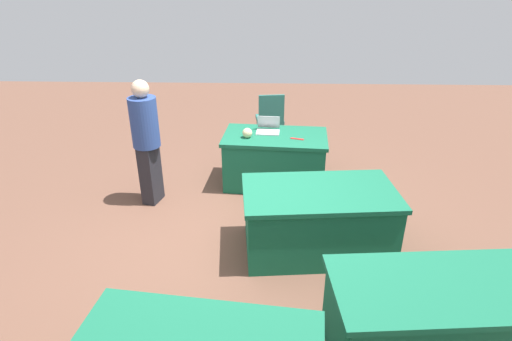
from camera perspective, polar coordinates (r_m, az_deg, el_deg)
ground_plane at (r=4.82m, az=-1.75°, el=-9.49°), size 14.40×14.40×0.00m
table_foreground at (r=5.88m, az=2.58°, el=1.54°), size 1.48×0.94×0.73m
table_mid_right at (r=3.70m, az=25.22°, el=-18.17°), size 1.95×0.95×0.73m
table_back_left at (r=4.54m, az=8.46°, el=-6.73°), size 1.67×1.04×0.73m
chair_tucked_right at (r=7.04m, az=1.97°, el=7.37°), size 0.49×0.49×0.96m
person_attendee_standing at (r=5.37m, az=-14.80°, el=4.40°), size 0.42×0.42×1.62m
laptop_silver at (r=5.85m, az=1.67°, el=5.69°), size 0.34×0.31×0.21m
yarn_ball at (r=5.63m, az=-1.20°, el=5.16°), size 0.13×0.13×0.13m
scissors_red at (r=5.63m, az=5.65°, el=4.33°), size 0.18×0.09×0.01m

